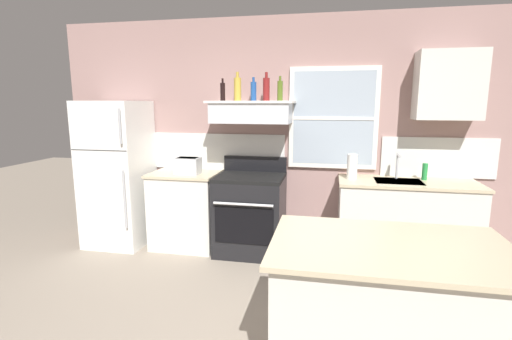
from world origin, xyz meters
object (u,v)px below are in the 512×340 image
bottle_blue_liqueur (254,91)px  dish_soap_bottle (425,172)px  stove_range (250,213)px  kitchen_island (386,315)px  bottle_balsamic_dark (223,91)px  bottle_champagne_gold_foil (238,89)px  bottle_olive_oil_square (280,90)px  toaster (188,165)px  refrigerator (118,174)px  paper_towel_roll (352,167)px  bottle_red_label_wine (266,89)px

bottle_blue_liqueur → dish_soap_bottle: bottle_blue_liqueur is taller
dish_soap_bottle → stove_range: bearing=-175.8°
kitchen_island → bottle_balsamic_dark: bearing=129.1°
bottle_champagne_gold_foil → bottle_olive_oil_square: bottle_champagne_gold_foil is taller
bottle_champagne_gold_foil → bottle_olive_oil_square: size_ratio=1.19×
dish_soap_bottle → kitchen_island: dish_soap_bottle is taller
toaster → bottle_blue_liqueur: 1.14m
bottle_champagne_gold_foil → kitchen_island: bottle_champagne_gold_foil is taller
refrigerator → bottle_blue_liqueur: 1.93m
paper_towel_roll → bottle_red_label_wine: bearing=176.2°
bottle_champagne_gold_foil → dish_soap_bottle: bearing=1.9°
stove_range → bottle_blue_liqueur: size_ratio=4.18×
bottle_balsamic_dark → refrigerator: bearing=-175.1°
toaster → bottle_balsamic_dark: bearing=17.8°
stove_range → bottle_red_label_wine: bearing=31.5°
bottle_balsamic_dark → bottle_red_label_wine: bearing=1.3°
bottle_champagne_gold_foil → bottle_blue_liqueur: (0.17, 0.08, -0.02)m
bottle_red_label_wine → paper_towel_roll: (0.96, -0.06, -0.83)m
bottle_blue_liqueur → bottle_red_label_wine: (0.15, -0.04, 0.02)m
stove_range → bottle_olive_oil_square: size_ratio=4.13×
stove_range → bottle_blue_liqueur: bottle_blue_liqueur is taller
bottle_red_label_wine → dish_soap_bottle: size_ratio=1.72×
refrigerator → dish_soap_bottle: size_ratio=9.70×
toaster → bottle_red_label_wine: 1.25m
refrigerator → paper_towel_roll: 2.78m
bottle_blue_liqueur → bottle_champagne_gold_foil: bearing=-155.7°
bottle_balsamic_dark → stove_range: bearing=-14.9°
bottle_olive_oil_square → kitchen_island: size_ratio=0.19×
toaster → bottle_balsamic_dark: (0.40, 0.13, 0.84)m
toaster → bottle_champagne_gold_foil: bottle_champagne_gold_foil is taller
bottle_champagne_gold_foil → dish_soap_bottle: 2.22m
bottle_blue_liqueur → bottle_olive_oil_square: bottle_olive_oil_square is taller
stove_range → refrigerator: bearing=-179.2°
refrigerator → dish_soap_bottle: 3.54m
refrigerator → bottle_olive_oil_square: bottle_olive_oil_square is taller
bottle_balsamic_dark → kitchen_island: bearing=-50.9°
bottle_champagne_gold_foil → bottle_olive_oil_square: 0.48m
toaster → paper_towel_roll: size_ratio=1.10×
bottle_champagne_gold_foil → dish_soap_bottle: bottle_champagne_gold_foil is taller
toaster → stove_range: toaster is taller
refrigerator → bottle_blue_liqueur: bottle_blue_liqueur is taller
bottle_red_label_wine → bottle_olive_oil_square: bottle_red_label_wine is taller
bottle_olive_oil_square → dish_soap_bottle: 1.78m
refrigerator → bottle_red_label_wine: size_ratio=5.65×
bottle_champagne_gold_foil → kitchen_island: size_ratio=0.22×
toaster → bottle_balsamic_dark: 0.94m
bottle_red_label_wine → paper_towel_roll: size_ratio=1.14×
bottle_balsamic_dark → toaster: bearing=-162.2°
paper_towel_roll → dish_soap_bottle: paper_towel_roll is taller
bottle_olive_oil_square → dish_soap_bottle: bottle_olive_oil_square is taller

